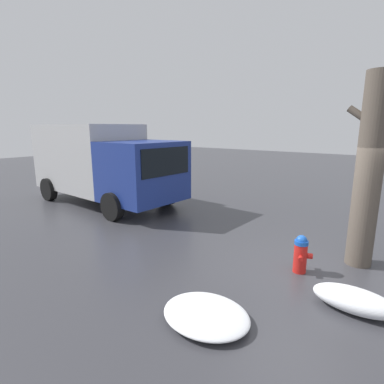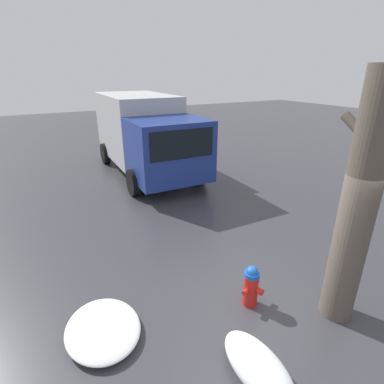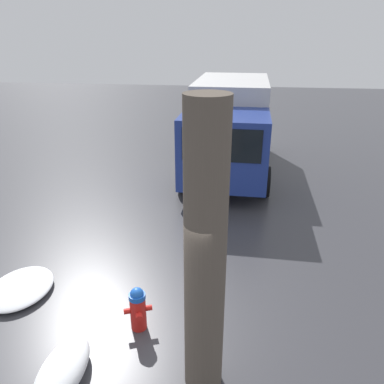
{
  "view_description": "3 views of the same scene",
  "coord_description": "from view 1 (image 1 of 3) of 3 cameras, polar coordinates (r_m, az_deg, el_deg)",
  "views": [
    {
      "loc": [
        -1.74,
        5.79,
        2.89
      ],
      "look_at": [
        3.71,
        -1.19,
        0.97
      ],
      "focal_mm": 28.0,
      "sensor_mm": 36.0,
      "label": 1
    },
    {
      "loc": [
        -3.2,
        2.94,
        3.87
      ],
      "look_at": [
        3.6,
        -0.81,
        0.72
      ],
      "focal_mm": 28.0,
      "sensor_mm": 36.0,
      "label": 2
    },
    {
      "loc": [
        -4.68,
        -1.5,
        4.53
      ],
      "look_at": [
        3.53,
        -0.42,
        0.97
      ],
      "focal_mm": 35.0,
      "sensor_mm": 36.0,
      "label": 3
    }
  ],
  "objects": [
    {
      "name": "tree_trunk",
      "position": [
        7.06,
        30.6,
        3.24
      ],
      "size": [
        0.79,
        0.52,
        3.97
      ],
      "color": "brown",
      "rests_on": "ground_plane"
    },
    {
      "name": "fire_hydrant",
      "position": [
        6.54,
        20.0,
        -10.93
      ],
      "size": [
        0.37,
        0.46,
        0.79
      ],
      "rotation": [
        0.0,
        0.0,
        3.5
      ],
      "color": "red",
      "rests_on": "ground_plane"
    },
    {
      "name": "snow_pile_by_tree",
      "position": [
        4.94,
        2.68,
        -22.27
      ],
      "size": [
        1.39,
        1.15,
        0.19
      ],
      "color": "white",
      "rests_on": "ground_plane"
    },
    {
      "name": "ground_plane",
      "position": [
        6.7,
        19.71,
        -14.11
      ],
      "size": [
        60.0,
        60.0,
        0.0
      ],
      "primitive_type": "plane",
      "color": "#38383D"
    },
    {
      "name": "snow_pile_curbside",
      "position": [
        5.72,
        28.51,
        -17.65
      ],
      "size": [
        1.27,
        0.62,
        0.36
      ],
      "color": "white",
      "rests_on": "ground_plane"
    },
    {
      "name": "delivery_truck",
      "position": [
        12.05,
        -16.71,
        5.64
      ],
      "size": [
        6.58,
        2.86,
        3.0
      ],
      "rotation": [
        0.0,
        0.0,
        1.55
      ],
      "color": "navy",
      "rests_on": "ground_plane"
    }
  ]
}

